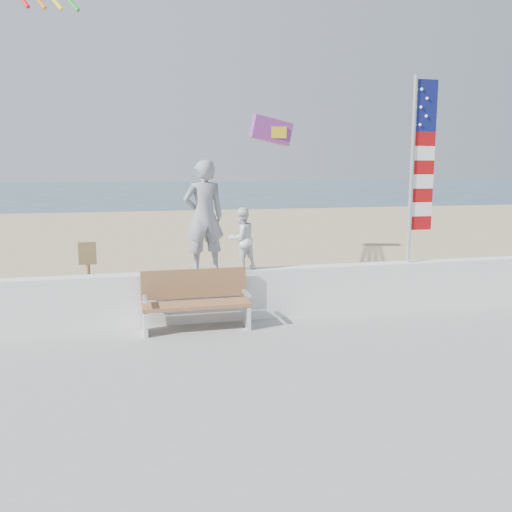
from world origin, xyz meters
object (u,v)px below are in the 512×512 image
at_px(adult, 204,216).
at_px(flag, 418,162).
at_px(bench, 196,299).
at_px(child, 241,239).

bearing_deg(adult, flag, 172.69).
xyz_separation_m(bench, flag, (4.32, 0.45, 2.30)).
relative_size(child, bench, 0.62).
height_order(child, bench, child).
bearing_deg(adult, child, 172.70).
bearing_deg(flag, bench, -174.00).
relative_size(adult, child, 1.75).
bearing_deg(child, bench, 2.68).
height_order(bench, flag, flag).
xyz_separation_m(adult, flag, (4.09, -0.00, 0.94)).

